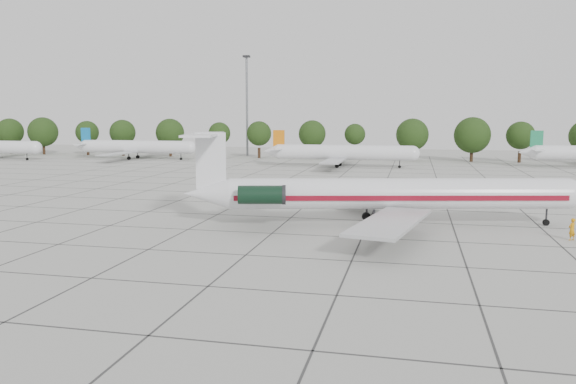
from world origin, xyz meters
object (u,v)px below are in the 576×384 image
main_airliner (376,193)px  ground_crew (572,229)px  floodlight_mast (247,100)px  bg_airliner_b (136,147)px  bg_airliner_c (342,153)px

main_airliner → ground_crew: (16.55, -2.70, -2.19)m
floodlight_mast → main_airliner: bearing=-65.8°
ground_crew → bg_airliner_b: (-77.87, 72.10, 1.97)m
main_airliner → ground_crew: 16.91m
bg_airliner_b → bg_airliner_c: (50.58, -9.57, 0.00)m
bg_airliner_c → bg_airliner_b: bearing=169.3°
bg_airliner_b → bg_airliner_c: size_ratio=1.00×
bg_airliner_b → floodlight_mast: 30.42m
main_airliner → floodlight_mast: 95.39m
ground_crew → bg_airliner_c: bearing=-103.5°
bg_airliner_c → main_airliner: bearing=-79.8°
main_airliner → bg_airliner_b: bearing=118.5°
main_airliner → floodlight_mast: floodlight_mast is taller
floodlight_mast → bg_airliner_c: bearing=-43.4°
ground_crew → bg_airliner_b: bg_airliner_b is taller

